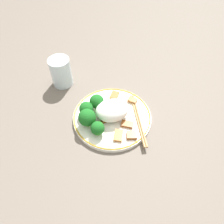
{
  "coord_description": "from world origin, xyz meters",
  "views": [
    {
      "loc": [
        -0.1,
        -0.41,
        0.55
      ],
      "look_at": [
        0.0,
        0.0,
        0.03
      ],
      "focal_mm": 35.0,
      "sensor_mm": 36.0,
      "label": 1
    }
  ],
  "objects_px": {
    "broccoli_back_center": "(86,109)",
    "broccoli_mid_left": "(97,128)",
    "drinking_glass": "(61,72)",
    "broccoli_back_right": "(87,118)",
    "broccoli_back_left": "(97,102)",
    "chopsticks": "(138,119)",
    "plate": "(112,117)"
  },
  "relations": [
    {
      "from": "broccoli_back_center",
      "to": "chopsticks",
      "type": "relative_size",
      "value": 0.26
    },
    {
      "from": "drinking_glass",
      "to": "broccoli_back_left",
      "type": "bearing_deg",
      "value": -59.91
    },
    {
      "from": "broccoli_back_left",
      "to": "chopsticks",
      "type": "height_order",
      "value": "broccoli_back_left"
    },
    {
      "from": "chopsticks",
      "to": "drinking_glass",
      "type": "xyz_separation_m",
      "value": [
        -0.21,
        0.24,
        0.03
      ]
    },
    {
      "from": "broccoli_mid_left",
      "to": "chopsticks",
      "type": "relative_size",
      "value": 0.23
    },
    {
      "from": "plate",
      "to": "chopsticks",
      "type": "bearing_deg",
      "value": -24.04
    },
    {
      "from": "plate",
      "to": "broccoli_mid_left",
      "type": "bearing_deg",
      "value": -136.8
    },
    {
      "from": "broccoli_back_left",
      "to": "drinking_glass",
      "type": "height_order",
      "value": "drinking_glass"
    },
    {
      "from": "broccoli_back_center",
      "to": "broccoli_back_right",
      "type": "height_order",
      "value": "broccoli_back_right"
    },
    {
      "from": "plate",
      "to": "drinking_glass",
      "type": "height_order",
      "value": "drinking_glass"
    },
    {
      "from": "broccoli_back_right",
      "to": "broccoli_mid_left",
      "type": "xyz_separation_m",
      "value": [
        0.02,
        -0.04,
        -0.01
      ]
    },
    {
      "from": "drinking_glass",
      "to": "plate",
      "type": "bearing_deg",
      "value": -56.86
    },
    {
      "from": "broccoli_mid_left",
      "to": "chopsticks",
      "type": "distance_m",
      "value": 0.13
    },
    {
      "from": "chopsticks",
      "to": "broccoli_back_left",
      "type": "bearing_deg",
      "value": 146.76
    },
    {
      "from": "plate",
      "to": "chopsticks",
      "type": "distance_m",
      "value": 0.08
    },
    {
      "from": "drinking_glass",
      "to": "broccoli_back_right",
      "type": "bearing_deg",
      "value": -76.06
    },
    {
      "from": "broccoli_back_right",
      "to": "plate",
      "type": "bearing_deg",
      "value": 10.53
    },
    {
      "from": "plate",
      "to": "chopsticks",
      "type": "xyz_separation_m",
      "value": [
        0.08,
        -0.03,
        0.01
      ]
    },
    {
      "from": "chopsticks",
      "to": "drinking_glass",
      "type": "relative_size",
      "value": 1.95
    },
    {
      "from": "broccoli_mid_left",
      "to": "broccoli_back_center",
      "type": "bearing_deg",
      "value": 104.03
    },
    {
      "from": "broccoli_back_left",
      "to": "broccoli_back_right",
      "type": "relative_size",
      "value": 0.93
    },
    {
      "from": "broccoli_back_right",
      "to": "broccoli_mid_left",
      "type": "height_order",
      "value": "broccoli_back_right"
    },
    {
      "from": "drinking_glass",
      "to": "broccoli_back_center",
      "type": "bearing_deg",
      "value": -72.2
    },
    {
      "from": "broccoli_mid_left",
      "to": "plate",
      "type": "bearing_deg",
      "value": 43.2
    },
    {
      "from": "broccoli_back_center",
      "to": "broccoli_mid_left",
      "type": "relative_size",
      "value": 1.13
    },
    {
      "from": "broccoli_back_left",
      "to": "broccoli_mid_left",
      "type": "distance_m",
      "value": 0.1
    },
    {
      "from": "chopsticks",
      "to": "broccoli_back_center",
      "type": "bearing_deg",
      "value": 159.2
    },
    {
      "from": "chopsticks",
      "to": "drinking_glass",
      "type": "bearing_deg",
      "value": 131.3
    },
    {
      "from": "broccoli_back_center",
      "to": "chopsticks",
      "type": "bearing_deg",
      "value": -20.8
    },
    {
      "from": "drinking_glass",
      "to": "chopsticks",
      "type": "bearing_deg",
      "value": -48.7
    },
    {
      "from": "plate",
      "to": "broccoli_back_right",
      "type": "distance_m",
      "value": 0.09
    },
    {
      "from": "broccoli_back_right",
      "to": "chopsticks",
      "type": "height_order",
      "value": "broccoli_back_right"
    }
  ]
}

